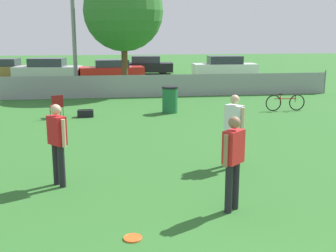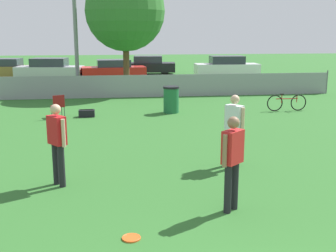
# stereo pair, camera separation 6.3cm
# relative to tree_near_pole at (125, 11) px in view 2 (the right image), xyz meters

# --- Properties ---
(fence_backline) EXTENTS (19.40, 0.07, 1.21)m
(fence_backline) POSITION_rel_tree_near_pole_xyz_m (0.75, -1.53, -3.65)
(fence_backline) COLOR gray
(fence_backline) RESTS_ON ground_plane
(tree_near_pole) EXTENTS (4.07, 4.07, 6.25)m
(tree_near_pole) POSITION_rel_tree_near_pole_xyz_m (0.00, 0.00, 0.00)
(tree_near_pole) COLOR brown
(tree_near_pole) RESTS_ON ground_plane
(player_defender_red) EXTENTS (0.45, 0.43, 1.72)m
(player_defender_red) POSITION_rel_tree_near_pole_xyz_m (1.22, -15.42, -3.20)
(player_defender_red) COLOR black
(player_defender_red) RESTS_ON ground_plane
(player_receiver_white) EXTENTS (0.42, 0.47, 1.72)m
(player_receiver_white) POSITION_rel_tree_near_pole_xyz_m (1.99, -12.92, -3.20)
(player_receiver_white) COLOR black
(player_receiver_white) RESTS_ON ground_plane
(player_thrower_red) EXTENTS (0.42, 0.46, 1.72)m
(player_thrower_red) POSITION_rel_tree_near_pole_xyz_m (-1.96, -13.69, -3.20)
(player_thrower_red) COLOR black
(player_thrower_red) RESTS_ON ground_plane
(frisbee_disc) EXTENTS (0.29, 0.29, 0.03)m
(frisbee_disc) POSITION_rel_tree_near_pole_xyz_m (-0.60, -16.24, -4.19)
(frisbee_disc) COLOR #E5591E
(frisbee_disc) RESTS_ON ground_plane
(folding_chair_sideline) EXTENTS (0.56, 0.56, 0.87)m
(folding_chair_sideline) POSITION_rel_tree_near_pole_xyz_m (-2.81, -6.32, -3.70)
(folding_chair_sideline) COLOR #333338
(folding_chair_sideline) RESTS_ON ground_plane
(bicycle_sideline) EXTENTS (1.67, 0.44, 0.71)m
(bicycle_sideline) POSITION_rel_tree_near_pole_xyz_m (6.25, -6.12, -3.85)
(bicycle_sideline) COLOR black
(bicycle_sideline) RESTS_ON ground_plane
(trash_bin) EXTENTS (0.64, 0.64, 1.05)m
(trash_bin) POSITION_rel_tree_near_pole_xyz_m (1.52, -5.86, -3.67)
(trash_bin) COLOR #1E6638
(trash_bin) RESTS_ON ground_plane
(gear_bag_sideline) EXTENTS (0.59, 0.33, 0.29)m
(gear_bag_sideline) POSITION_rel_tree_near_pole_xyz_m (-1.78, -6.27, -4.07)
(gear_bag_sideline) COLOR black
(gear_bag_sideline) RESTS_ON ground_plane
(parked_car_tan) EXTENTS (4.22, 2.14, 1.38)m
(parked_car_tan) POSITION_rel_tree_near_pole_xyz_m (-8.11, 8.64, -3.53)
(parked_car_tan) COLOR black
(parked_car_tan) RESTS_ON ground_plane
(parked_car_silver) EXTENTS (4.59, 2.33, 1.46)m
(parked_car_silver) POSITION_rel_tree_near_pole_xyz_m (-4.90, 7.23, -3.50)
(parked_car_silver) COLOR black
(parked_car_silver) RESTS_ON ground_plane
(parked_car_red) EXTENTS (4.39, 2.01, 1.35)m
(parked_car_red) POSITION_rel_tree_near_pole_xyz_m (-0.60, 6.91, -3.53)
(parked_car_red) COLOR black
(parked_car_red) RESTS_ON ground_plane
(parked_car_dark) EXTENTS (4.29, 2.23, 1.40)m
(parked_car_dark) POSITION_rel_tree_near_pole_xyz_m (2.07, 10.35, -3.52)
(parked_car_dark) COLOR black
(parked_car_dark) RESTS_ON ground_plane
(parked_car_white) EXTENTS (4.62, 1.94, 1.51)m
(parked_car_white) POSITION_rel_tree_near_pole_xyz_m (7.52, 7.52, -3.47)
(parked_car_white) COLOR black
(parked_car_white) RESTS_ON ground_plane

